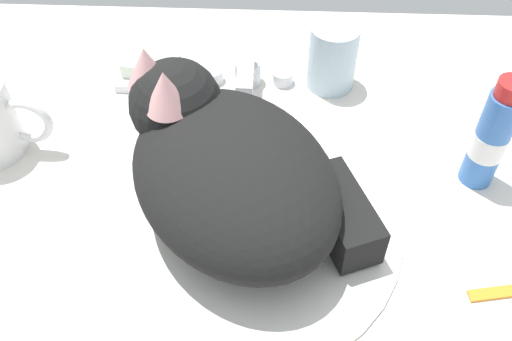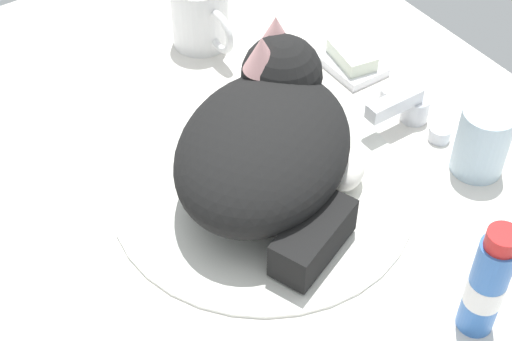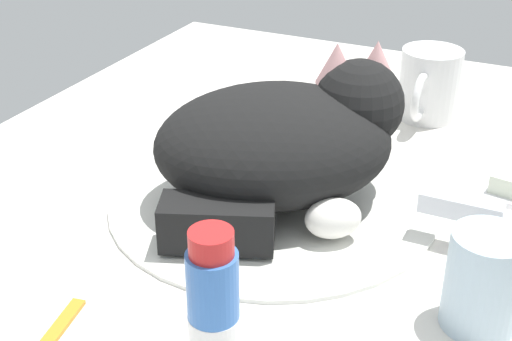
% 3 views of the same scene
% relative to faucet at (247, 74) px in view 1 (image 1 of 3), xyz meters
% --- Properties ---
extents(ground_plane, '(1.10, 0.83, 0.03)m').
position_rel_faucet_xyz_m(ground_plane, '(0.00, -0.22, -0.04)').
color(ground_plane, silver).
extents(sink_basin, '(0.35, 0.35, 0.01)m').
position_rel_faucet_xyz_m(sink_basin, '(0.00, -0.22, -0.02)').
color(sink_basin, silver).
rests_on(sink_basin, ground_plane).
extents(faucet, '(0.12, 0.10, 0.05)m').
position_rel_faucet_xyz_m(faucet, '(0.00, 0.00, 0.00)').
color(faucet, silver).
rests_on(faucet, ground_plane).
extents(cat, '(0.30, 0.31, 0.16)m').
position_rel_faucet_xyz_m(cat, '(-0.01, -0.21, 0.05)').
color(cat, black).
rests_on(cat, sink_basin).
extents(rinse_cup, '(0.06, 0.06, 0.09)m').
position_rel_faucet_xyz_m(rinse_cup, '(0.11, 0.01, 0.02)').
color(rinse_cup, silver).
rests_on(rinse_cup, ground_plane).
extents(soap_dish, '(0.09, 0.06, 0.01)m').
position_rel_faucet_xyz_m(soap_dish, '(-0.13, 0.01, -0.02)').
color(soap_dish, white).
rests_on(soap_dish, ground_plane).
extents(soap_bar, '(0.08, 0.05, 0.02)m').
position_rel_faucet_xyz_m(soap_bar, '(-0.13, 0.01, -0.00)').
color(soap_bar, silver).
rests_on(soap_bar, soap_dish).
extents(toothpaste_bottle, '(0.04, 0.04, 0.14)m').
position_rel_faucet_xyz_m(toothpaste_bottle, '(0.27, -0.15, 0.04)').
color(toothpaste_bottle, '#3870C6').
rests_on(toothpaste_bottle, ground_plane).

